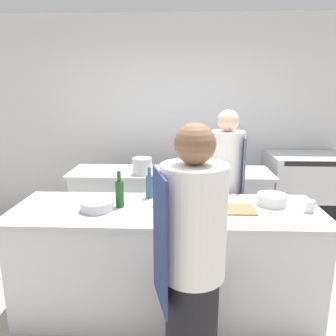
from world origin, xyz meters
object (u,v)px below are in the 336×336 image
object	(u,v)px
chef_at_stove	(225,193)
bottle_vinegar	(120,193)
stockpot	(142,166)
bottle_olive_oil	(158,195)
bowl_prep_small	(97,205)
chef_at_prep_near	(192,265)
bottle_wine	(149,186)
oven_range	(305,192)
bowl_mixing_large	(272,199)
cup	(310,206)

from	to	relation	value
chef_at_stove	bottle_vinegar	bearing A→B (deg)	-42.46
bottle_vinegar	stockpot	distance (m)	1.07
bottle_vinegar	chef_at_stove	bearing A→B (deg)	33.84
bottle_olive_oil	bowl_prep_small	bearing A→B (deg)	-163.76
chef_at_prep_near	bowl_prep_small	bearing A→B (deg)	32.29
chef_at_stove	bottle_wine	world-z (taller)	chef_at_stove
oven_range	bottle_olive_oil	size ratio (longest dim) A/B	4.54
bottle_olive_oil	stockpot	world-z (taller)	bottle_olive_oil
bowl_mixing_large	chef_at_prep_near	bearing A→B (deg)	-128.63
chef_at_prep_near	bowl_prep_small	xyz separation A→B (m)	(-0.73, 0.68, 0.11)
chef_at_stove	stockpot	bearing A→B (deg)	-102.53
bottle_vinegar	bowl_mixing_large	bearing A→B (deg)	4.57
stockpot	bottle_olive_oil	bearing A→B (deg)	-76.21
chef_at_prep_near	stockpot	bearing A→B (deg)	0.51
bottle_vinegar	cup	world-z (taller)	bottle_vinegar
bottle_olive_oil	bowl_mixing_large	size ratio (longest dim) A/B	0.92
bowl_mixing_large	stockpot	bearing A→B (deg)	141.00
stockpot	bottle_vinegar	bearing A→B (deg)	-93.14
bowl_mixing_large	bowl_prep_small	xyz separation A→B (m)	(-1.42, -0.18, -0.01)
chef_at_stove	bottle_olive_oil	size ratio (longest dim) A/B	7.39
bottle_wine	stockpot	distance (m)	0.84
bottle_olive_oil	bottle_vinegar	size ratio (longest dim) A/B	0.74
stockpot	oven_range	bearing A→B (deg)	16.77
oven_range	bottle_wine	xyz separation A→B (m)	(-1.91, -1.45, 0.50)
chef_at_stove	bowl_prep_small	xyz separation A→B (m)	(-1.11, -0.71, 0.11)
chef_at_prep_near	bottle_olive_oil	world-z (taller)	chef_at_prep_near
bowl_mixing_large	bottle_olive_oil	bearing A→B (deg)	-177.31
chef_at_prep_near	bottle_wine	xyz separation A→B (m)	(-0.35, 1.00, 0.18)
chef_at_stove	cup	bearing A→B (deg)	52.84
bowl_prep_small	cup	world-z (taller)	cup
chef_at_prep_near	bowl_prep_small	world-z (taller)	chef_at_prep_near
stockpot	bowl_prep_small	bearing A→B (deg)	-101.15
bowl_prep_small	cup	distance (m)	1.66
chef_at_prep_near	chef_at_stove	xyz separation A→B (m)	(0.38, 1.39, 0.00)
chef_at_stove	bottle_wine	xyz separation A→B (m)	(-0.72, -0.39, 0.18)
bowl_prep_small	bottle_olive_oil	bearing A→B (deg)	16.24
oven_range	chef_at_prep_near	bearing A→B (deg)	-122.60
bottle_wine	bowl_prep_small	size ratio (longest dim) A/B	1.06
bottle_olive_oil	stockpot	distance (m)	1.04
chef_at_prep_near	bowl_mixing_large	world-z (taller)	chef_at_prep_near
chef_at_stove	stockpot	distance (m)	1.00
oven_range	cup	xyz separation A→B (m)	(-0.63, -1.74, 0.44)
bottle_olive_oil	bowl_prep_small	world-z (taller)	bottle_olive_oil
oven_range	stockpot	world-z (taller)	stockpot
bowl_prep_small	bottle_vinegar	bearing A→B (deg)	26.19
chef_at_prep_near	cup	bearing A→B (deg)	-68.01
oven_range	stockpot	bearing A→B (deg)	-163.23
chef_at_prep_near	bottle_vinegar	world-z (taller)	chef_at_prep_near
bottle_vinegar	bowl_prep_small	world-z (taller)	bottle_vinegar
bottle_wine	chef_at_stove	bearing A→B (deg)	28.34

